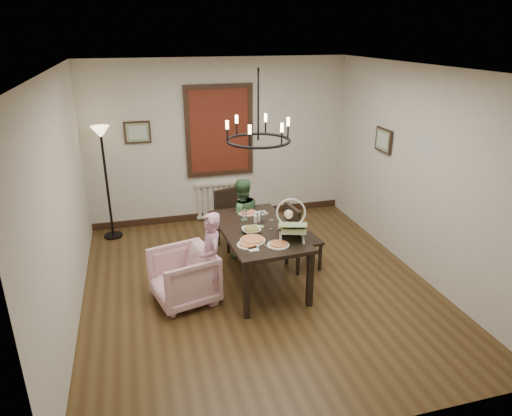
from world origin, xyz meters
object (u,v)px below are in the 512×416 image
floor_lamp (107,185)px  seated_man (241,225)px  chair_right (304,236)px  armchair (184,277)px  baby_bouncer (292,225)px  drinking_glass (271,225)px  dining_table (258,235)px  chair_far (232,220)px  elderly_woman (211,266)px

floor_lamp → seated_man: bearing=-33.3°
chair_right → armchair: chair_right is taller
baby_bouncer → floor_lamp: (-2.27, 2.39, -0.05)m
baby_bouncer → drinking_glass: baby_bouncer is taller
floor_lamp → dining_table: bearing=-46.2°
dining_table → chair_far: 1.15m
seated_man → floor_lamp: floor_lamp is taller
chair_right → seated_man: (-0.77, 0.58, 0.02)m
chair_far → drinking_glass: chair_far is taller
chair_right → chair_far: bearing=35.1°
dining_table → baby_bouncer: bearing=-52.1°
seated_man → drinking_glass: size_ratio=8.15×
armchair → dining_table: bearing=87.8°
dining_table → drinking_glass: size_ratio=13.69×
elderly_woman → chair_far: bearing=152.1°
dining_table → baby_bouncer: 0.56m
chair_right → seated_man: size_ratio=0.96×
dining_table → drinking_glass: drinking_glass is taller
armchair → seated_man: bearing=121.1°
drinking_glass → armchair: bearing=-172.3°
chair_right → drinking_glass: (-0.57, -0.26, 0.35)m
chair_far → elderly_woman: size_ratio=0.93×
drinking_glass → floor_lamp: floor_lamp is taller
chair_right → elderly_woman: 1.51m
seated_man → drinking_glass: bearing=98.0°
chair_far → baby_bouncer: (0.44, -1.50, 0.49)m
chair_far → armchair: size_ratio=1.23×
armchair → baby_bouncer: baby_bouncer is taller
baby_bouncer → seated_man: bearing=125.0°
chair_far → chair_right: (0.83, -0.93, 0.03)m
seated_man → floor_lamp: 2.30m
baby_bouncer → floor_lamp: size_ratio=0.30×
seated_man → drinking_glass: seated_man is taller
dining_table → armchair: size_ratio=2.30×
floor_lamp → chair_far: bearing=-26.0°
elderly_woman → floor_lamp: bearing=-158.0°
chair_right → elderly_woman: elderly_woman is taller
chair_far → floor_lamp: floor_lamp is taller
chair_right → dining_table: bearing=98.3°
elderly_woman → armchair: bearing=-113.8°
dining_table → floor_lamp: 2.80m
drinking_glass → dining_table: bearing=159.7°
elderly_woman → baby_bouncer: baby_bouncer is taller
chair_right → seated_man: seated_man is taller
elderly_woman → floor_lamp: 2.69m
armchair → floor_lamp: (-0.91, 2.24, 0.56)m
chair_right → baby_bouncer: (-0.40, -0.57, 0.46)m
dining_table → floor_lamp: floor_lamp is taller
chair_right → seated_man: bearing=46.3°
seated_man → floor_lamp: bearing=-38.9°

